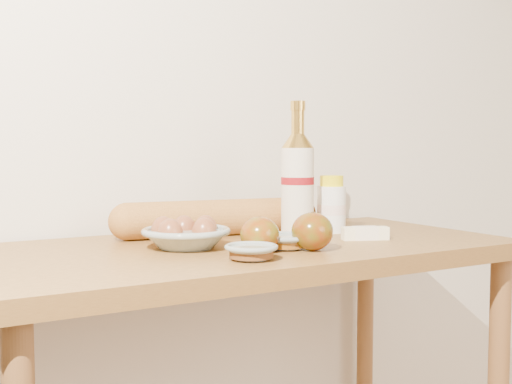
% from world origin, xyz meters
% --- Properties ---
extents(back_wall, '(3.50, 0.02, 2.60)m').
position_xyz_m(back_wall, '(0.00, 1.51, 1.30)').
color(back_wall, beige).
rests_on(back_wall, ground).
extents(table, '(1.20, 0.60, 0.90)m').
position_xyz_m(table, '(0.00, 1.18, 0.78)').
color(table, olive).
rests_on(table, ground).
extents(bourbon_bottle, '(0.11, 0.11, 0.33)m').
position_xyz_m(bourbon_bottle, '(0.16, 1.23, 1.04)').
color(bourbon_bottle, beige).
rests_on(bourbon_bottle, table).
extents(cream_bottle, '(0.10, 0.10, 0.15)m').
position_xyz_m(cream_bottle, '(0.28, 1.25, 0.97)').
color(cream_bottle, white).
rests_on(cream_bottle, table).
extents(egg_bowl, '(0.24, 0.24, 0.07)m').
position_xyz_m(egg_bowl, '(-0.15, 1.19, 0.93)').
color(egg_bowl, gray).
rests_on(egg_bowl, table).
extents(baguette, '(0.55, 0.16, 0.09)m').
position_xyz_m(baguette, '(-0.00, 1.33, 0.94)').
color(baguette, '#C3833B').
rests_on(baguette, table).
extents(apple_redgreen_front, '(0.08, 0.08, 0.08)m').
position_xyz_m(apple_redgreen_front, '(-0.04, 1.06, 0.94)').
color(apple_redgreen_front, '#970F08').
rests_on(apple_redgreen_front, table).
extents(apple_redgreen_right, '(0.11, 0.11, 0.08)m').
position_xyz_m(apple_redgreen_right, '(0.07, 1.02, 0.94)').
color(apple_redgreen_right, maroon).
rests_on(apple_redgreen_right, table).
extents(sugar_bowl, '(0.13, 0.13, 0.03)m').
position_xyz_m(sugar_bowl, '(-0.10, 0.99, 0.92)').
color(sugar_bowl, gray).
rests_on(sugar_bowl, table).
extents(syrup_bowl, '(0.12, 0.12, 0.03)m').
position_xyz_m(syrup_bowl, '(0.03, 1.07, 0.92)').
color(syrup_bowl, gray).
rests_on(syrup_bowl, table).
extents(butter_stick, '(0.11, 0.07, 0.03)m').
position_xyz_m(butter_stick, '(0.27, 1.09, 0.92)').
color(butter_stick, '#FFF5C5').
rests_on(butter_stick, table).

